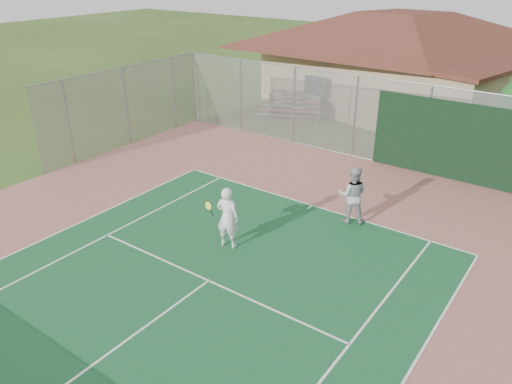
# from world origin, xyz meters

# --- Properties ---
(back_fence) EXTENTS (20.08, 0.11, 3.53)m
(back_fence) POSITION_xyz_m (2.11, 16.98, 1.67)
(back_fence) COLOR gray
(back_fence) RESTS_ON ground
(side_fence_left) EXTENTS (0.08, 9.00, 3.50)m
(side_fence_left) POSITION_xyz_m (-10.00, 12.50, 1.75)
(side_fence_left) COLOR gray
(side_fence_left) RESTS_ON ground
(clubhouse) EXTENTS (16.18, 12.62, 6.20)m
(clubhouse) POSITION_xyz_m (-2.47, 25.43, 3.15)
(clubhouse) COLOR tan
(clubhouse) RESTS_ON ground
(bleachers) EXTENTS (3.92, 3.09, 1.19)m
(bleachers) POSITION_xyz_m (-6.30, 20.89, 0.63)
(bleachers) COLOR #933A22
(bleachers) RESTS_ON ground
(player_white_front) EXTENTS (1.01, 0.66, 1.90)m
(player_white_front) POSITION_xyz_m (-0.70, 8.10, 0.95)
(player_white_front) COLOR silver
(player_white_front) RESTS_ON ground
(player_grey_back) EXTENTS (1.14, 1.04, 1.89)m
(player_grey_back) POSITION_xyz_m (1.57, 11.62, 0.95)
(player_grey_back) COLOR #9D9FA2
(player_grey_back) RESTS_ON ground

